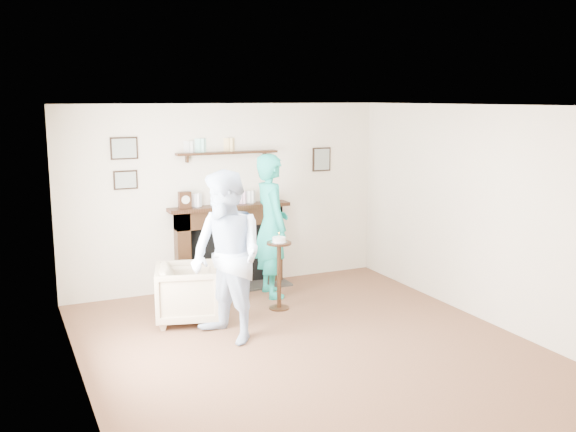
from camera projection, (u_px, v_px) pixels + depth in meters
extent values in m
plane|color=brown|center=(307.00, 347.00, 6.73)|extent=(5.00, 5.00, 0.00)
cube|color=silver|center=(226.00, 196.00, 8.74)|extent=(4.50, 0.04, 2.50)
cube|color=silver|center=(77.00, 252.00, 5.58)|extent=(0.04, 5.00, 2.50)
cube|color=silver|center=(482.00, 214.00, 7.43)|extent=(0.04, 5.00, 2.50)
cube|color=white|center=(309.00, 105.00, 6.27)|extent=(4.50, 5.00, 0.04)
cube|color=black|center=(183.00, 253.00, 8.50)|extent=(0.18, 0.20, 1.10)
cube|color=black|center=(274.00, 243.00, 9.04)|extent=(0.18, 0.20, 1.10)
cube|color=black|center=(229.00, 217.00, 8.70)|extent=(1.50, 0.20, 0.24)
cube|color=black|center=(228.00, 255.00, 8.86)|extent=(1.14, 0.06, 0.86)
cube|color=#2D2B28|center=(233.00, 288.00, 8.76)|extent=(1.60, 0.44, 0.03)
cube|color=black|center=(230.00, 207.00, 8.64)|extent=(1.68, 0.26, 0.05)
cube|color=black|center=(228.00, 153.00, 8.56)|extent=(1.40, 0.15, 0.03)
cube|color=black|center=(124.00, 148.00, 8.04)|extent=(0.34, 0.03, 0.28)
cube|color=black|center=(125.00, 180.00, 8.11)|extent=(0.30, 0.03, 0.24)
cube|color=black|center=(321.00, 159.00, 9.24)|extent=(0.28, 0.03, 0.34)
cube|color=black|center=(185.00, 200.00, 8.36)|extent=(0.16, 0.09, 0.22)
cylinder|color=beige|center=(186.00, 200.00, 8.32)|extent=(0.11, 0.01, 0.11)
sphere|color=green|center=(273.00, 198.00, 8.89)|extent=(0.12, 0.12, 0.12)
imported|color=tan|center=(189.00, 321.00, 7.52)|extent=(0.90, 0.89, 0.67)
imported|color=silver|center=(228.00, 340.00, 6.93)|extent=(0.95, 1.07, 1.84)
imported|color=#21AABF|center=(272.00, 295.00, 8.51)|extent=(0.49, 0.71, 1.87)
cylinder|color=black|center=(279.00, 308.00, 7.95)|extent=(0.25, 0.25, 0.02)
cylinder|color=black|center=(279.00, 276.00, 7.87)|extent=(0.05, 0.05, 0.80)
cylinder|color=black|center=(279.00, 243.00, 7.80)|extent=(0.30, 0.30, 0.03)
cylinder|color=silver|center=(279.00, 242.00, 7.79)|extent=(0.20, 0.20, 0.01)
cylinder|color=white|center=(279.00, 239.00, 7.79)|extent=(0.16, 0.16, 0.06)
cylinder|color=#FFE1A1|center=(279.00, 235.00, 7.78)|extent=(0.01, 0.01, 0.04)
sphere|color=orange|center=(279.00, 233.00, 7.77)|extent=(0.02, 0.02, 0.02)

